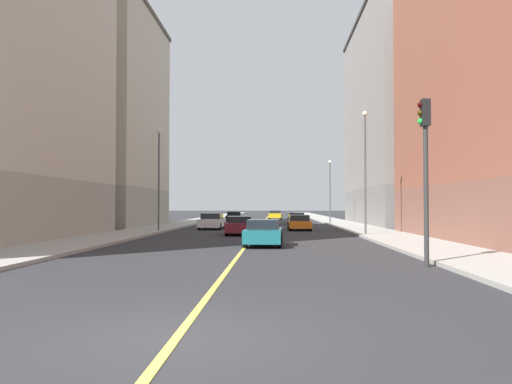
% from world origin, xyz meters
% --- Properties ---
extents(ground_plane, '(400.00, 400.00, 0.00)m').
position_xyz_m(ground_plane, '(0.00, 0.00, 0.00)').
color(ground_plane, '#29292D').
rests_on(ground_plane, ground).
extents(sidewalk_left, '(3.81, 168.00, 0.15)m').
position_xyz_m(sidewalk_left, '(8.84, 49.00, 0.07)').
color(sidewalk_left, '#9E9B93').
rests_on(sidewalk_left, ground).
extents(sidewalk_right, '(3.81, 168.00, 0.15)m').
position_xyz_m(sidewalk_right, '(-8.84, 49.00, 0.07)').
color(sidewalk_right, '#9E9B93').
rests_on(sidewalk_right, ground).
extents(lane_center_stripe, '(0.16, 154.00, 0.01)m').
position_xyz_m(lane_center_stripe, '(0.00, 49.00, 0.01)').
color(lane_center_stripe, '#E5D14C').
rests_on(lane_center_stripe, ground).
extents(building_left_mid, '(9.19, 24.19, 23.11)m').
position_xyz_m(building_left_mid, '(15.19, 46.15, 11.57)').
color(building_left_mid, slate).
rests_on(building_left_mid, ground).
extents(building_right_midblock, '(9.19, 16.41, 21.44)m').
position_xyz_m(building_right_midblock, '(-15.19, 40.02, 10.73)').
color(building_right_midblock, '#9D9688').
rests_on(building_right_midblock, ground).
extents(traffic_light_left_near, '(0.40, 0.32, 5.60)m').
position_xyz_m(traffic_light_left_near, '(6.52, 9.02, 3.65)').
color(traffic_light_left_near, '#2D2D2D').
rests_on(traffic_light_left_near, ground).
extents(street_lamp_left_near, '(0.36, 0.36, 8.29)m').
position_xyz_m(street_lamp_left_near, '(7.53, 25.58, 5.08)').
color(street_lamp_left_near, '#4C4C51').
rests_on(street_lamp_left_near, ground).
extents(street_lamp_right_near, '(0.36, 0.36, 7.85)m').
position_xyz_m(street_lamp_right_near, '(-7.53, 29.86, 4.85)').
color(street_lamp_right_near, '#4C4C51').
rests_on(street_lamp_right_near, ground).
extents(street_lamp_left_far, '(0.36, 0.36, 6.94)m').
position_xyz_m(street_lamp_left_far, '(7.53, 47.03, 4.37)').
color(street_lamp_left_far, '#4C4C51').
rests_on(street_lamp_left_far, ground).
extents(car_yellow, '(2.01, 4.39, 1.32)m').
position_xyz_m(car_yellow, '(1.40, 67.13, 0.65)').
color(car_yellow, gold).
rests_on(car_yellow, ground).
extents(car_black, '(2.00, 4.56, 1.35)m').
position_xyz_m(car_black, '(-3.59, 51.90, 0.66)').
color(car_black, black).
rests_on(car_black, ground).
extents(car_white, '(2.05, 4.18, 1.38)m').
position_xyz_m(car_white, '(-4.03, 34.74, 0.68)').
color(car_white, white).
rests_on(car_white, ground).
extents(car_teal, '(1.96, 3.97, 1.33)m').
position_xyz_m(car_teal, '(0.90, 17.22, 0.64)').
color(car_teal, '#196670').
rests_on(car_teal, ground).
extents(car_blue, '(1.98, 4.19, 1.25)m').
position_xyz_m(car_blue, '(3.80, 47.68, 0.63)').
color(car_blue, '#23389E').
rests_on(car_blue, ground).
extents(car_orange, '(1.91, 4.31, 1.26)m').
position_xyz_m(car_orange, '(3.47, 33.53, 0.62)').
color(car_orange, orange).
rests_on(car_orange, ground).
extents(car_maroon, '(2.04, 4.28, 1.30)m').
position_xyz_m(car_maroon, '(-1.01, 26.70, 0.65)').
color(car_maroon, maroon).
rests_on(car_maroon, ground).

